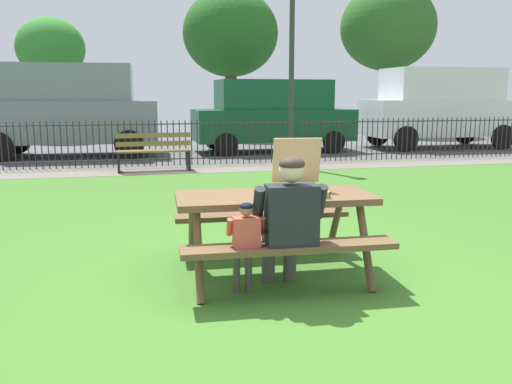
{
  "coord_description": "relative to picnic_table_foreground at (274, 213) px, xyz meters",
  "views": [
    {
      "loc": [
        -1.18,
        -4.19,
        1.68
      ],
      "look_at": [
        -0.11,
        0.7,
        0.75
      ],
      "focal_mm": 37.04,
      "sensor_mm": 36.0,
      "label": 1
    }
  ],
  "objects": [
    {
      "name": "lamp_post_walkway",
      "position": [
        2.23,
        7.22,
        2.03
      ],
      "size": [
        0.28,
        0.28,
        4.34
      ],
      "color": "#2D382D",
      "rests_on": "ground"
    },
    {
      "name": "parked_car_right",
      "position": [
        2.62,
        10.5,
        0.5
      ],
      "size": [
        4.65,
        2.07,
        2.08
      ],
      "color": "#124E2D",
      "rests_on": "ground"
    },
    {
      "name": "parked_car_far_right",
      "position": [
        8.02,
        10.5,
        0.71
      ],
      "size": [
        4.73,
        2.12,
        2.46
      ],
      "color": "white",
      "rests_on": "ground"
    },
    {
      "name": "cobblestone_walkway",
      "position": [
        -0.01,
        7.29,
        -0.6
      ],
      "size": [
        28.0,
        1.4,
        0.01
      ],
      "primitive_type": "cube",
      "color": "slate"
    },
    {
      "name": "picnic_table_foreground",
      "position": [
        0.0,
        0.0,
        0.0
      ],
      "size": [
        1.85,
        1.54,
        0.79
      ],
      "color": "brown",
      "rests_on": "ground"
    },
    {
      "name": "far_tree_center",
      "position": [
        2.39,
        16.42,
        3.38
      ],
      "size": [
        3.7,
        3.7,
        5.67
      ],
      "color": "brown",
      "rests_on": "ground"
    },
    {
      "name": "adult_at_table",
      "position": [
        -0.01,
        -0.5,
        0.06
      ],
      "size": [
        0.62,
        0.6,
        1.19
      ],
      "color": "#4B4B4B",
      "rests_on": "ground"
    },
    {
      "name": "far_tree_midright",
      "position": [
        9.01,
        16.42,
        3.78
      ],
      "size": [
        3.92,
        3.92,
        6.17
      ],
      "color": "brown",
      "rests_on": "ground"
    },
    {
      "name": "parked_car_center",
      "position": [
        -3.06,
        10.5,
        0.71
      ],
      "size": [
        4.74,
        2.16,
        2.46
      ],
      "color": "slate",
      "rests_on": "ground"
    },
    {
      "name": "pizza_box_open",
      "position": [
        0.24,
        0.03,
        0.27
      ],
      "size": [
        0.52,
        0.6,
        0.51
      ],
      "color": "tan",
      "rests_on": "picnic_table_foreground"
    },
    {
      "name": "iron_fence_streetside",
      "position": [
        -0.01,
        7.99,
        -0.05
      ],
      "size": [
        18.39,
        0.03,
        1.07
      ],
      "color": "#2D2823",
      "rests_on": "ground"
    },
    {
      "name": "ground",
      "position": [
        -0.01,
        1.77,
        -0.61
      ],
      "size": [
        28.0,
        12.43,
        0.02
      ],
      "primitive_type": "cube",
      "color": "#3F7427"
    },
    {
      "name": "park_bench_center",
      "position": [
        -0.92,
        7.15,
        -0.18
      ],
      "size": [
        1.62,
        0.53,
        0.85
      ],
      "color": "olive",
      "rests_on": "ground"
    },
    {
      "name": "street_asphalt",
      "position": [
        -0.01,
        11.76,
        -0.6
      ],
      "size": [
        28.0,
        7.54,
        0.01
      ],
      "primitive_type": "cube",
      "color": "#515154"
    },
    {
      "name": "child_at_table",
      "position": [
        -0.38,
        -0.52,
        -0.09
      ],
      "size": [
        0.32,
        0.31,
        0.83
      ],
      "color": "#484848",
      "rests_on": "ground"
    },
    {
      "name": "far_tree_midleft",
      "position": [
        -4.28,
        16.42,
        2.67
      ],
      "size": [
        2.44,
        2.44,
        4.43
      ],
      "color": "brown",
      "rests_on": "ground"
    }
  ]
}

